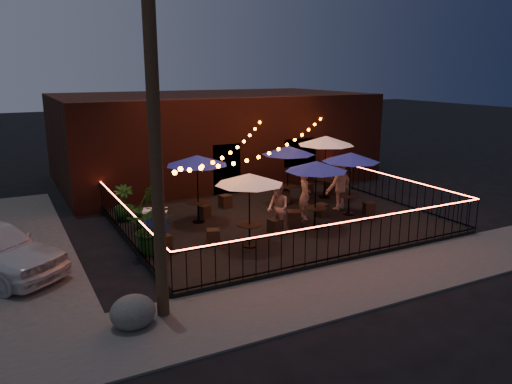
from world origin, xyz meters
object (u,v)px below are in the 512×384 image
cafe_table_1 (197,161)px  boulder (133,312)px  cafe_table_5 (326,141)px  cafe_table_4 (351,158)px  cafe_table_0 (249,180)px  cooler (156,224)px  utility_pole (154,129)px  cafe_table_3 (288,151)px  cafe_table_2 (316,167)px

cafe_table_1 → boulder: cafe_table_1 is taller
cafe_table_5 → cafe_table_4: bearing=-105.0°
cafe_table_0 → cooler: size_ratio=2.53×
cafe_table_0 → boulder: bearing=-145.1°
utility_pole → cafe_table_1: utility_pole is taller
cafe_table_3 → boulder: (-7.51, -6.40, -1.81)m
cafe_table_1 → boulder: bearing=-122.4°
cafe_table_3 → utility_pole: bearing=-137.8°
cafe_table_0 → cafe_table_3: 4.94m
cafe_table_3 → cafe_table_5: (1.78, 0.12, 0.23)m
cafe_table_0 → cafe_table_2: size_ratio=0.91×
cafe_table_3 → cafe_table_1: bearing=-170.1°
cafe_table_4 → boulder: bearing=-154.4°
cooler → boulder: 5.02m
cafe_table_1 → cafe_table_2: (3.08, -2.33, -0.07)m
boulder → cafe_table_1: bearing=57.6°
utility_pole → cafe_table_5: (8.59, 6.30, -1.61)m
cafe_table_1 → cafe_table_5: cafe_table_5 is taller
cafe_table_2 → cooler: cafe_table_2 is taller
cafe_table_3 → cafe_table_4: (1.14, -2.26, -0.00)m
cafe_table_0 → utility_pole: bearing=-142.2°
cafe_table_4 → utility_pole: bearing=-153.7°
cafe_table_3 → cooler: bearing=-162.7°
cafe_table_3 → cafe_table_5: bearing=3.8°
cafe_table_0 → cafe_table_2: bearing=11.8°
cafe_table_2 → cafe_table_3: cafe_table_3 is taller
cafe_table_3 → cafe_table_4: cafe_table_3 is taller
cafe_table_3 → cafe_table_4: bearing=-63.2°
utility_pole → cafe_table_0: (3.39, 2.63, -1.89)m
cooler → boulder: bearing=-90.9°
cafe_table_5 → boulder: (-9.29, -6.52, -2.04)m
cafe_table_2 → boulder: size_ratio=2.84×
cooler → cafe_table_5: bearing=35.1°
cafe_table_0 → cafe_table_1: bearing=98.8°
utility_pole → cafe_table_2: (6.02, 3.18, -1.85)m
cafe_table_5 → boulder: 11.53m
cafe_table_0 → cafe_table_5: (5.20, 3.67, 0.28)m
cafe_table_4 → cooler: size_ratio=2.46×
cooler → cafe_table_4: bearing=16.7°
cafe_table_0 → cafe_table_2: (2.63, 0.55, 0.03)m
cafe_table_0 → cafe_table_4: bearing=15.8°
utility_pole → cafe_table_0: utility_pole is taller
utility_pole → cafe_table_2: utility_pole is taller
utility_pole → cafe_table_4: utility_pole is taller
utility_pole → cafe_table_3: bearing=42.2°
cafe_table_0 → cooler: bearing=140.8°
cafe_table_5 → boulder: bearing=-144.9°
cooler → cafe_table_1: bearing=52.4°
cafe_table_5 → cafe_table_2: bearing=-129.5°
cafe_table_3 → boulder: bearing=-139.5°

